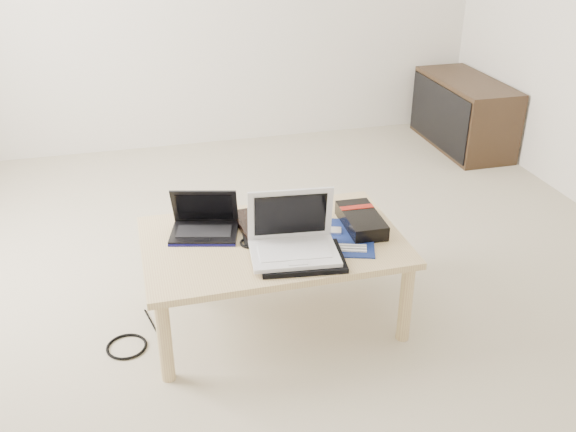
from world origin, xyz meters
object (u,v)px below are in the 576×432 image
object	(u,v)px
coffee_table	(273,249)
netbook	(204,224)
white_laptop	(293,240)
gpu_box	(361,220)
media_cabinet	(463,113)

from	to	relation	value
coffee_table	netbook	world-z (taller)	netbook
white_laptop	gpu_box	world-z (taller)	white_laptop
coffee_table	netbook	xyz separation A→B (m)	(-0.27, 0.13, 0.09)
coffee_table	gpu_box	world-z (taller)	gpu_box
coffee_table	media_cabinet	distance (m)	2.53
coffee_table	white_laptop	bearing A→B (deg)	-71.89
coffee_table	white_laptop	xyz separation A→B (m)	(0.05, -0.15, 0.12)
white_laptop	gpu_box	distance (m)	0.39
media_cabinet	netbook	world-z (taller)	netbook
media_cabinet	white_laptop	size ratio (longest dim) A/B	2.42
netbook	white_laptop	distance (m)	0.42
netbook	white_laptop	bearing A→B (deg)	-40.95
media_cabinet	white_laptop	bearing A→B (deg)	-133.84
coffee_table	media_cabinet	xyz separation A→B (m)	(1.85, 1.72, -0.10)
white_laptop	gpu_box	size ratio (longest dim) A/B	1.21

